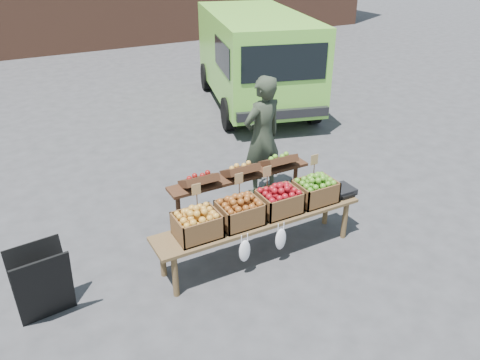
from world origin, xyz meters
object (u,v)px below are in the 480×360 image
delivery_van (255,61)px  chalkboard_sign (43,284)px  display_bench (259,236)px  crate_green_apples (315,191)px  crate_russet_pears (240,213)px  back_table (240,193)px  weighing_scale (340,190)px  vendor (262,137)px  crate_golden_apples (197,225)px  crate_red_apples (279,202)px

delivery_van → chalkboard_sign: (-5.47, -5.05, -0.62)m
display_bench → crate_green_apples: crate_green_apples is taller
crate_russet_pears → back_table: bearing=61.0°
chalkboard_sign → crate_green_apples: bearing=-8.3°
weighing_scale → vendor: bearing=105.4°
crate_golden_apples → crate_russet_pears: same height
crate_golden_apples → weighing_scale: 2.08m
display_bench → back_table: bearing=80.2°
crate_russet_pears → weighing_scale: size_ratio=1.47×
back_table → chalkboard_sign: bearing=-167.9°
delivery_van → chalkboard_sign: delivery_van is taller
vendor → chalkboard_sign: 3.63m
crate_red_apples → crate_russet_pears: bearing=180.0°
crate_red_apples → crate_green_apples: (0.55, 0.00, 0.00)m
vendor → chalkboard_sign: bearing=9.8°
crate_green_apples → crate_red_apples: bearing=180.0°
chalkboard_sign → display_bench: (2.51, -0.16, -0.14)m
delivery_van → display_bench: 6.04m
vendor → display_bench: 1.77m
vendor → chalkboard_sign: vendor is taller
crate_golden_apples → weighing_scale: (2.08, 0.00, -0.10)m
vendor → display_bench: (-0.87, -1.39, -0.65)m
delivery_van → crate_russet_pears: delivery_van is taller
crate_green_apples → vendor: bearing=88.3°
delivery_van → crate_golden_apples: size_ratio=9.37×
display_bench → crate_russet_pears: bearing=180.0°
display_bench → crate_red_apples: crate_red_apples is taller
back_table → crate_red_apples: bearing=-78.2°
crate_golden_apples → crate_green_apples: 1.65m
delivery_van → display_bench: (-2.96, -5.21, -0.76)m
back_table → crate_green_apples: size_ratio=4.20×
crate_russet_pears → chalkboard_sign: bearing=176.0°
display_bench → weighing_scale: size_ratio=7.94×
display_bench → crate_green_apples: 0.93m
delivery_van → vendor: bearing=-102.7°
delivery_van → weighing_scale: bearing=-92.2°
vendor → crate_red_apples: bearing=56.7°
crate_red_apples → crate_green_apples: size_ratio=1.00×
crate_russet_pears → weighing_scale: (1.52, 0.00, -0.10)m
delivery_van → weighing_scale: (-1.71, -5.21, -0.44)m
display_bench → crate_golden_apples: crate_golden_apples is taller
back_table → crate_russet_pears: (-0.40, -0.72, 0.19)m
delivery_van → back_table: 5.34m
delivery_van → weighing_scale: delivery_van is taller
display_bench → crate_golden_apples: (-0.82, 0.00, 0.42)m
display_bench → crate_red_apples: (0.28, 0.00, 0.42)m
back_table → crate_golden_apples: bearing=-142.8°
delivery_van → display_bench: size_ratio=1.74×
crate_golden_apples → delivery_van: bearing=54.0°
back_table → weighing_scale: 1.34m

